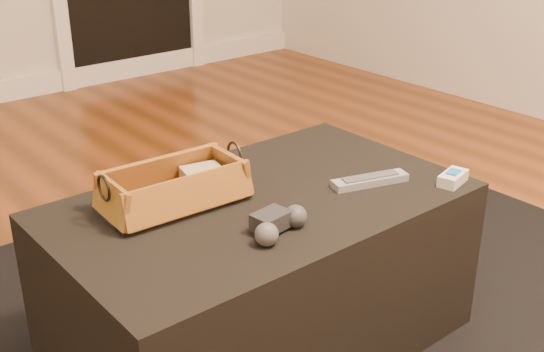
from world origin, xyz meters
TOP-DOWN VIEW (x-y plane):
  - area_rug at (0.24, 0.10)m, footprint 2.60×2.00m
  - ottoman at (0.24, 0.15)m, footprint 1.00×0.60m
  - tv_remote at (0.04, 0.24)m, footprint 0.18×0.05m
  - cloth_bundle at (0.15, 0.27)m, footprint 0.11×0.08m
  - wicker_basket at (0.06, 0.25)m, footprint 0.35×0.20m
  - game_controller at (0.16, -0.01)m, footprint 0.16×0.10m
  - silver_remote at (0.50, 0.04)m, footprint 0.21×0.10m
  - cream_gadget at (0.67, -0.09)m, footprint 0.10×0.07m

SIDE VIEW (x-z plane):
  - area_rug at x=0.24m, z-range 0.00..0.01m
  - ottoman at x=0.24m, z-range 0.01..0.43m
  - silver_remote at x=0.50m, z-range 0.43..0.45m
  - cream_gadget at x=0.67m, z-range 0.43..0.46m
  - tv_remote at x=0.04m, z-range 0.44..0.46m
  - game_controller at x=0.16m, z-range 0.43..0.48m
  - cloth_bundle at x=0.15m, z-range 0.44..0.50m
  - wicker_basket at x=0.06m, z-range 0.41..0.53m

